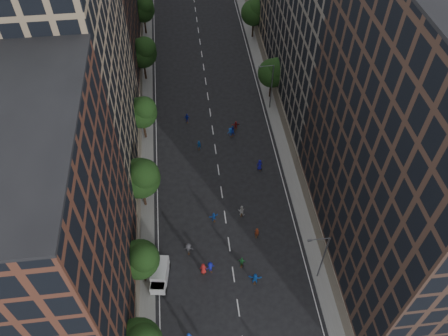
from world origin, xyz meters
name	(u,v)px	position (x,y,z in m)	size (l,w,h in m)	color
ground	(213,132)	(0.00, 40.00, 0.00)	(240.00, 240.00, 0.00)	black
sidewalk_left	(142,108)	(-12.00, 47.50, 0.07)	(4.00, 105.00, 0.15)	slate
sidewalk_right	(275,98)	(12.00, 47.50, 0.07)	(4.00, 105.00, 0.15)	slate
bldg_left_a	(42,244)	(-19.00, 11.00, 15.00)	(14.00, 22.00, 30.00)	#542D20
bldg_left_b	(67,75)	(-19.00, 35.00, 17.00)	(14.00, 26.00, 34.00)	#8D785C
bldg_left_c	(88,7)	(-19.00, 58.00, 14.00)	(14.00, 20.00, 28.00)	#542D20
bldg_right_a	(417,158)	(19.00, 15.00, 18.00)	(14.00, 30.00, 36.00)	#402B22
bldg_right_b	(335,23)	(19.00, 44.00, 16.50)	(14.00, 28.00, 33.00)	#696157
tree_left_1	(141,259)	(-11.02, 13.86, 5.55)	(4.80, 4.80, 8.21)	black
tree_left_2	(141,177)	(-10.99, 25.83, 6.36)	(5.60, 5.60, 9.45)	black
tree_left_3	(142,111)	(-11.02, 39.85, 5.82)	(5.00, 5.00, 8.58)	black
tree_left_4	(143,52)	(-11.00, 55.84, 6.10)	(5.40, 5.40, 9.08)	black
tree_left_5	(144,9)	(-11.02, 71.86, 5.68)	(4.80, 4.80, 8.33)	black
tree_right_a	(273,72)	(11.38, 47.85, 5.63)	(5.00, 5.00, 8.39)	black
tree_right_b	(255,11)	(11.39, 67.85, 5.96)	(5.20, 5.20, 8.83)	black
streetlamp_near	(322,256)	(10.37, 12.00, 5.17)	(2.64, 0.22, 9.06)	#595B60
streetlamp_far	(271,85)	(10.37, 45.00, 5.17)	(2.64, 0.22, 9.06)	#595B60
cargo_van	(160,274)	(-9.28, 13.91, 1.24)	(2.72, 4.67, 2.35)	silver
skater_3	(210,267)	(-2.88, 14.40, 0.86)	(1.11, 0.64, 1.71)	#131A9E
skater_5	(255,278)	(2.54, 12.14, 0.92)	(1.71, 0.54, 1.84)	#144DA9
skater_6	(203,269)	(-3.78, 14.23, 0.94)	(0.92, 0.60, 1.88)	#AF1E1D
skater_7	(257,232)	(3.90, 18.91, 0.84)	(0.62, 0.40, 1.69)	maroon
skater_8	(241,211)	(2.32, 22.62, 0.95)	(0.93, 0.72, 1.91)	beige
skater_9	(189,249)	(-5.46, 17.38, 0.95)	(1.23, 0.71, 1.91)	#3E3D42
skater_10	(242,262)	(1.25, 14.66, 0.86)	(1.01, 0.42, 1.73)	#1F6930
skater_11	(214,217)	(-1.65, 22.17, 0.75)	(1.40, 0.44, 1.50)	#123F94
skater_12	(260,165)	(6.34, 30.90, 0.95)	(0.93, 0.60, 1.90)	#131191
skater_13	(199,145)	(-2.59, 36.42, 0.83)	(0.61, 0.40, 1.66)	#134B9F
skater_14	(232,131)	(3.11, 38.96, 0.89)	(0.86, 0.67, 1.78)	#1526B0
skater_15	(230,132)	(2.79, 38.84, 0.78)	(1.00, 0.58, 1.55)	#164CB7
skater_16	(187,118)	(-4.14, 43.01, 0.84)	(0.99, 0.41, 1.69)	#1322A0
skater_17	(236,125)	(3.91, 40.39, 0.75)	(1.40, 0.45, 1.51)	maroon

